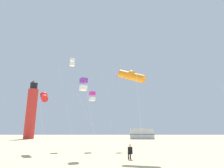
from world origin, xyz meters
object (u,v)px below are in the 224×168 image
kite_box_violet (83,84)px  kite_tube_orange (131,76)px  rv_van_silver (142,134)px  kite_box_magenta (92,96)px  kite_box_white (72,62)px  lighthouse_distant (31,110)px  kite_flyer_standing (130,151)px  kite_diamond_rainbow (116,76)px  kite_tube_scarlet (44,96)px

kite_box_violet → kite_tube_orange: kite_tube_orange is taller
kite_box_violet → rv_van_silver: bearing=73.1°
kite_box_magenta → kite_box_violet: size_ratio=1.00×
kite_box_magenta → kite_box_violet: (-0.20, -6.10, 0.02)m
kite_box_violet → kite_box_white: 10.70m
lighthouse_distant → kite_flyer_standing: bearing=-57.3°
kite_box_magenta → kite_box_white: 6.90m
kite_box_violet → lighthouse_distant: 41.90m
kite_diamond_rainbow → kite_box_white: 6.80m
kite_tube_scarlet → kite_tube_orange: 10.25m
kite_tube_scarlet → rv_van_silver: size_ratio=0.99×
lighthouse_distant → rv_van_silver: lighthouse_distant is taller
kite_box_violet → rv_van_silver: size_ratio=1.06×
lighthouse_distant → kite_diamond_rainbow: bearing=-50.6°
kite_tube_scarlet → kite_box_magenta: bearing=28.9°
kite_flyer_standing → lighthouse_distant: size_ratio=0.07×
kite_box_white → lighthouse_distant: lighthouse_distant is taller
kite_diamond_rainbow → kite_tube_scarlet: bearing=-150.3°
kite_diamond_rainbow → lighthouse_distant: bearing=129.4°
kite_flyer_standing → kite_box_magenta: 10.27m
kite_tube_orange → kite_diamond_rainbow: bearing=97.8°
kite_diamond_rainbow → kite_tube_orange: kite_diamond_rainbow is taller
kite_flyer_standing → kite_diamond_rainbow: (-0.86, 9.39, 8.87)m
kite_flyer_standing → kite_box_violet: bearing=-25.6°
kite_box_magenta → kite_tube_orange: (4.22, -7.05, 0.57)m
kite_tube_orange → lighthouse_distant: (-24.81, 37.53, 0.91)m
kite_box_violet → kite_box_white: size_ratio=0.56×
kite_tube_scarlet → kite_box_white: size_ratio=0.53×
kite_tube_orange → kite_box_white: size_ratio=0.61×
kite_box_violet → lighthouse_distant: bearing=119.1°
kite_diamond_rainbow → kite_box_white: (-6.33, 0.75, 2.36)m
lighthouse_distant → kite_tube_scarlet: bearing=-64.9°
kite_flyer_standing → lighthouse_distant: 45.81m
rv_van_silver → kite_flyer_standing: bearing=-96.4°
kite_tube_scarlet → lighthouse_distant: (-15.55, 33.26, 2.00)m
kite_box_white → kite_diamond_rainbow: bearing=-6.7°
kite_box_magenta → kite_box_violet: 6.11m
rv_van_silver → kite_tube_scarlet: bearing=-112.1°
rv_van_silver → kite_box_white: bearing=-113.6°
kite_diamond_rainbow → lighthouse_distant: (-23.59, 28.68, -1.65)m
kite_diamond_rainbow → kite_box_white: kite_box_white is taller
kite_diamond_rainbow → rv_van_silver: size_ratio=1.54×
kite_box_magenta → rv_van_silver: kite_box_magenta is taller
kite_flyer_standing → kite_tube_orange: bearing=-129.0°
kite_box_violet → kite_diamond_rainbow: bearing=67.9°
kite_tube_scarlet → kite_tube_orange: (9.25, -4.27, 1.09)m
kite_box_magenta → lighthouse_distant: (-20.59, 30.48, 1.48)m
kite_box_magenta → kite_tube_orange: bearing=-59.1°
kite_box_violet → kite_box_white: kite_box_white is taller
kite_box_white → rv_van_silver: 31.76m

